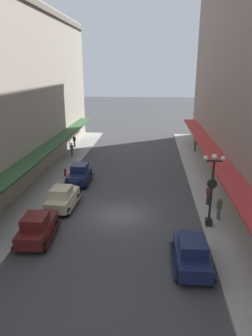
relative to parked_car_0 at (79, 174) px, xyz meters
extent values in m
plane|color=#424244|center=(4.54, -6.44, -0.94)|extent=(200.00, 200.00, 0.00)
cube|color=#A8A59E|center=(-2.96, -6.44, -0.87)|extent=(3.00, 60.00, 0.15)
cube|color=#A8A59E|center=(12.04, -6.44, -0.87)|extent=(3.00, 60.00, 0.15)
cube|color=#335933|center=(-3.56, -6.44, 2.06)|extent=(1.80, 54.00, 0.16)
cube|color=#BF3333|center=(12.64, -6.44, 2.06)|extent=(1.80, 54.00, 0.16)
cube|color=#19234C|center=(0.00, -0.03, -0.20)|extent=(1.72, 3.91, 0.80)
cube|color=#19234C|center=(0.00, 0.22, 0.55)|extent=(1.45, 1.71, 0.70)
cube|color=#8C9EA8|center=(0.00, 0.22, 0.55)|extent=(1.38, 1.67, 0.42)
cube|color=#19234C|center=(-0.01, -2.16, -0.15)|extent=(0.94, 0.36, 0.52)
cube|color=black|center=(0.95, -0.04, -0.52)|extent=(0.26, 3.51, 0.12)
cube|color=black|center=(-0.95, -0.03, -0.52)|extent=(0.26, 3.51, 0.12)
cylinder|color=black|center=(0.80, -1.40, -0.60)|extent=(0.22, 0.68, 0.68)
cylinder|color=black|center=(-0.81, -1.39, -0.60)|extent=(0.22, 0.68, 0.68)
cylinder|color=black|center=(0.81, 1.33, -0.60)|extent=(0.22, 0.68, 0.68)
cylinder|color=black|center=(-0.80, 1.34, -0.60)|extent=(0.22, 0.68, 0.68)
cube|color=beige|center=(-0.04, -5.60, -0.20)|extent=(1.83, 3.95, 0.80)
cube|color=beige|center=(-0.05, -5.85, 0.55)|extent=(1.50, 1.75, 0.70)
cube|color=#8C9EA8|center=(-0.05, -5.85, 0.55)|extent=(1.42, 1.71, 0.42)
cube|color=beige|center=(0.03, -3.47, -0.15)|extent=(0.95, 0.39, 0.52)
cube|color=#6D6856|center=(-0.99, -5.57, -0.52)|extent=(0.36, 3.52, 0.12)
cube|color=#6D6856|center=(0.91, -5.63, -0.52)|extent=(0.36, 3.52, 0.12)
cylinder|color=black|center=(-0.80, -4.21, -0.60)|extent=(0.24, 0.69, 0.68)
cylinder|color=black|center=(0.81, -4.26, -0.60)|extent=(0.24, 0.69, 0.68)
cylinder|color=black|center=(-0.89, -6.94, -0.60)|extent=(0.24, 0.69, 0.68)
cylinder|color=black|center=(0.72, -6.99, -0.60)|extent=(0.24, 0.69, 0.68)
cube|color=#19234C|center=(9.18, -12.45, -0.20)|extent=(1.77, 3.93, 0.80)
cube|color=#19234C|center=(9.18, -12.70, 0.55)|extent=(1.47, 1.72, 0.70)
cube|color=#8C9EA8|center=(9.18, -12.70, 0.55)|extent=(1.40, 1.69, 0.42)
cube|color=#19234C|center=(9.14, -10.32, -0.15)|extent=(0.94, 0.38, 0.52)
cube|color=black|center=(8.23, -12.47, -0.52)|extent=(0.30, 3.51, 0.12)
cube|color=black|center=(10.13, -12.44, -0.52)|extent=(0.30, 3.51, 0.12)
cylinder|color=black|center=(8.35, -11.10, -0.60)|extent=(0.23, 0.68, 0.68)
cylinder|color=black|center=(9.96, -11.08, -0.60)|extent=(0.23, 0.68, 0.68)
cylinder|color=black|center=(8.39, -13.83, -0.60)|extent=(0.23, 0.68, 0.68)
cylinder|color=black|center=(10.01, -13.81, -0.60)|extent=(0.23, 0.68, 0.68)
cube|color=#591919|center=(-0.34, -10.36, -0.20)|extent=(1.88, 3.98, 0.80)
cube|color=#591919|center=(-0.32, -10.61, 0.55)|extent=(1.52, 1.77, 0.70)
cube|color=#8C9EA8|center=(-0.32, -10.61, 0.55)|extent=(1.45, 1.73, 0.42)
cube|color=#591919|center=(-0.44, -8.23, -0.15)|extent=(0.95, 0.40, 0.52)
cube|color=black|center=(-1.28, -10.40, -0.52)|extent=(0.41, 3.52, 0.12)
cube|color=black|center=(0.61, -10.31, -0.52)|extent=(0.41, 3.52, 0.12)
cylinder|color=black|center=(-1.21, -9.03, -0.60)|extent=(0.25, 0.69, 0.68)
cylinder|color=black|center=(0.41, -8.96, -0.60)|extent=(0.25, 0.69, 0.68)
cylinder|color=black|center=(-1.08, -11.76, -0.60)|extent=(0.25, 0.69, 0.68)
cylinder|color=black|center=(0.54, -11.68, -0.60)|extent=(0.25, 0.69, 0.68)
cube|color=black|center=(10.94, -7.77, -0.54)|extent=(0.44, 0.44, 0.50)
cylinder|color=black|center=(10.94, -7.77, 1.81)|extent=(0.16, 0.16, 4.20)
cube|color=black|center=(10.94, -7.77, 3.91)|extent=(1.10, 0.10, 0.10)
sphere|color=white|center=(10.39, -7.77, 4.09)|extent=(0.32, 0.32, 0.32)
sphere|color=white|center=(11.49, -7.77, 4.09)|extent=(0.32, 0.32, 0.32)
sphere|color=white|center=(10.94, -7.77, 4.19)|extent=(0.36, 0.36, 0.36)
cylinder|color=black|center=(10.94, -7.77, 2.31)|extent=(0.64, 0.18, 0.64)
cylinder|color=silver|center=(10.94, -7.67, 2.31)|extent=(0.56, 0.02, 0.56)
cylinder|color=#B21E19|center=(-1.81, 1.42, -0.44)|extent=(0.24, 0.24, 0.70)
sphere|color=#B21E19|center=(-1.81, 1.42, -0.07)|extent=(0.20, 0.20, 0.20)
cylinder|color=#2D2D33|center=(-3.83, 13.49, -0.37)|extent=(0.24, 0.24, 0.85)
cube|color=#26262D|center=(-3.83, 13.49, 0.34)|extent=(0.36, 0.22, 0.56)
sphere|color=beige|center=(-3.83, 13.49, 0.74)|extent=(0.22, 0.22, 0.22)
cylinder|color=#4C4238|center=(12.58, 12.46, -0.37)|extent=(0.24, 0.24, 0.85)
cube|color=#4C724C|center=(12.58, 12.46, 0.34)|extent=(0.36, 0.22, 0.56)
sphere|color=tan|center=(12.58, 12.46, 0.74)|extent=(0.22, 0.22, 0.22)
cylinder|color=slate|center=(11.79, -6.78, -0.37)|extent=(0.24, 0.24, 0.85)
cube|color=#4C724C|center=(11.79, -6.78, 0.34)|extent=(0.36, 0.22, 0.56)
sphere|color=#9E7051|center=(11.79, -6.78, 0.74)|extent=(0.22, 0.22, 0.22)
cylinder|color=#2D2D33|center=(11.46, -4.24, -0.37)|extent=(0.24, 0.24, 0.85)
cube|color=maroon|center=(11.46, -4.24, 0.34)|extent=(0.36, 0.22, 0.56)
sphere|color=tan|center=(11.46, -4.24, 0.74)|extent=(0.22, 0.22, 0.22)
cylinder|color=black|center=(11.46, -4.24, 0.86)|extent=(0.28, 0.28, 0.04)
cylinder|color=#4C4238|center=(-2.98, 8.72, -0.37)|extent=(0.24, 0.24, 0.85)
cube|color=#3F598C|center=(-2.98, 8.72, 0.34)|extent=(0.36, 0.22, 0.56)
sphere|color=beige|center=(-2.98, 8.72, 0.74)|extent=(0.22, 0.22, 0.22)
cylinder|color=black|center=(-2.98, 8.72, 0.86)|extent=(0.28, 0.28, 0.04)
camera|label=1|loc=(6.81, -27.28, 9.65)|focal=32.73mm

